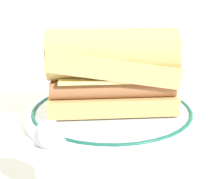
% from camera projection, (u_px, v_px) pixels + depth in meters
% --- Properties ---
extents(ground_plane, '(1.50, 1.50, 0.00)m').
position_uv_depth(ground_plane, '(96.00, 117.00, 0.52)').
color(ground_plane, '#EAE8CE').
extents(plate, '(0.27, 0.27, 0.01)m').
position_uv_depth(plate, '(112.00, 112.00, 0.52)').
color(plate, white).
rests_on(plate, ground_plane).
extents(sausage_sandwich, '(0.22, 0.15, 0.12)m').
position_uv_depth(sausage_sandwich, '(112.00, 69.00, 0.50)').
color(sausage_sandwich, tan).
rests_on(sausage_sandwich, plate).
extents(drinking_glass, '(0.07, 0.07, 0.11)m').
position_uv_depth(drinking_glass, '(132.00, 57.00, 0.72)').
color(drinking_glass, silver).
rests_on(drinking_glass, ground_plane).
extents(salt_shaker, '(0.03, 0.03, 0.08)m').
position_uv_depth(salt_shaker, '(51.00, 157.00, 0.32)').
color(salt_shaker, white).
rests_on(salt_shaker, ground_plane).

